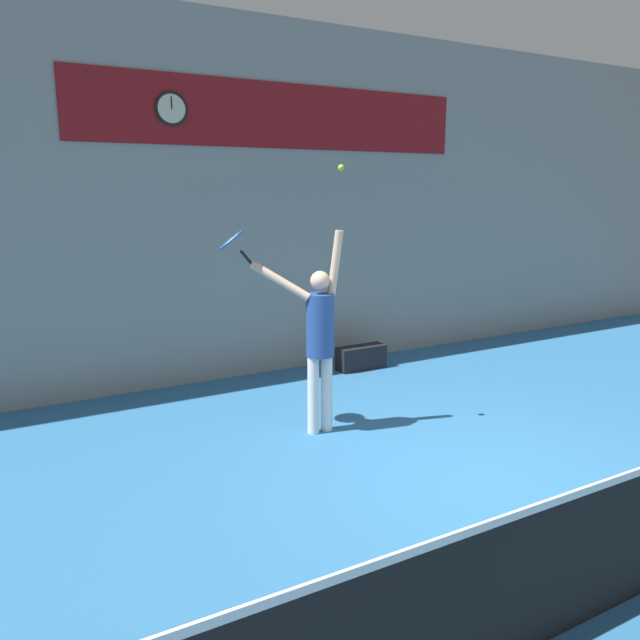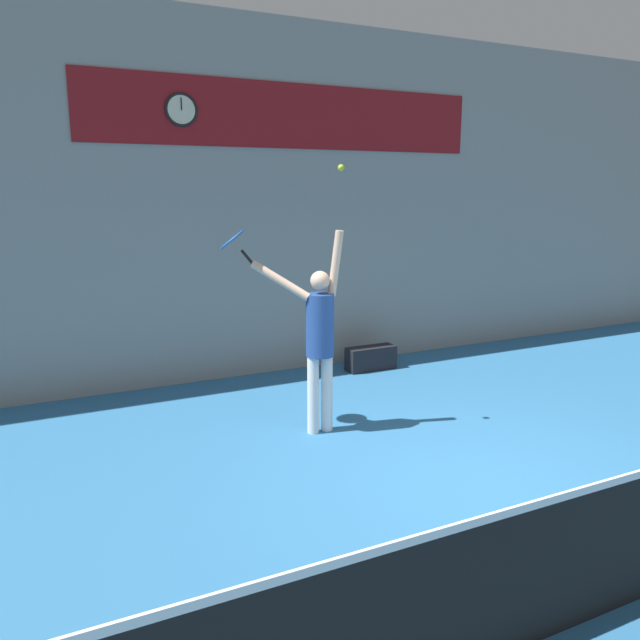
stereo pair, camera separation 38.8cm
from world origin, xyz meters
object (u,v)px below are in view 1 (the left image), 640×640
object	(u,v)px
equipment_bag	(361,357)
tennis_ball	(341,168)
tennis_player	(319,334)
tennis_racket	(232,241)
scoreboard_clock	(171,109)

from	to	relation	value
equipment_bag	tennis_ball	bearing A→B (deg)	-128.63
tennis_player	tennis_ball	world-z (taller)	tennis_ball
tennis_racket	tennis_ball	size ratio (longest dim) A/B	5.77
scoreboard_clock	tennis_player	distance (m)	3.60
tennis_ball	equipment_bag	size ratio (longest dim) A/B	0.09
scoreboard_clock	equipment_bag	world-z (taller)	scoreboard_clock
tennis_player	tennis_ball	size ratio (longest dim) A/B	32.92
tennis_racket	tennis_ball	bearing A→B (deg)	-31.12
scoreboard_clock	tennis_player	size ratio (longest dim) A/B	0.19
tennis_racket	equipment_bag	distance (m)	3.54
scoreboard_clock	tennis_player	bearing A→B (deg)	-71.36
tennis_racket	tennis_player	bearing A→B (deg)	-30.11
scoreboard_clock	tennis_racket	size ratio (longest dim) A/B	1.09
tennis_ball	equipment_bag	bearing A→B (deg)	51.37
tennis_player	tennis_racket	world-z (taller)	tennis_racket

